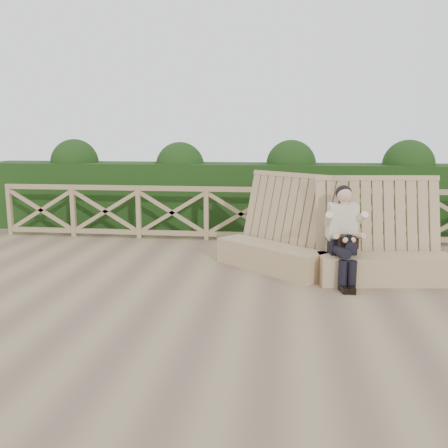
# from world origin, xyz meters

# --- Properties ---
(ground) EXTENTS (60.00, 60.00, 0.00)m
(ground) POSITION_xyz_m (0.00, 0.00, 0.00)
(ground) COLOR brown
(ground) RESTS_ON ground
(bench) EXTENTS (3.57, 1.86, 1.55)m
(bench) POSITION_xyz_m (1.54, 1.15, 0.39)
(bench) COLOR #957855
(bench) RESTS_ON ground
(woman) EXTENTS (0.46, 0.92, 1.43)m
(woman) POSITION_xyz_m (1.74, 0.77, 0.74)
(woman) COLOR black
(woman) RESTS_ON ground
(guardrail) EXTENTS (10.10, 0.09, 1.10)m
(guardrail) POSITION_xyz_m (0.00, 3.50, 0.55)
(guardrail) COLOR #8E7752
(guardrail) RESTS_ON ground
(hedge) EXTENTS (12.00, 1.20, 1.50)m
(hedge) POSITION_xyz_m (0.00, 4.70, 0.75)
(hedge) COLOR black
(hedge) RESTS_ON ground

